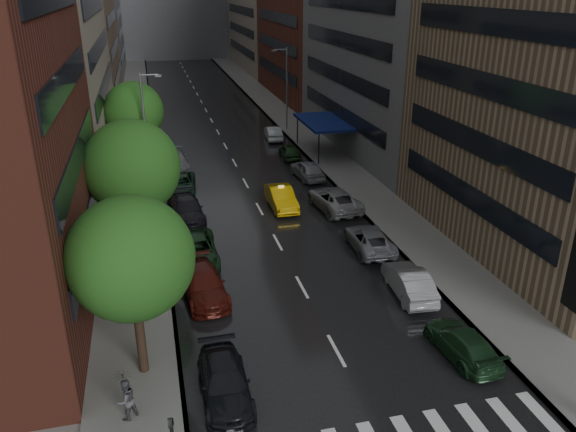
% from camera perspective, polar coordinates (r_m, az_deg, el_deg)
% --- Properties ---
extents(ground, '(220.00, 220.00, 0.00)m').
position_cam_1_polar(ground, '(23.79, 8.18, -18.91)').
color(ground, gray).
rests_on(ground, ground).
extents(road, '(14.00, 140.00, 0.01)m').
position_cam_1_polar(road, '(68.51, -7.58, 9.25)').
color(road, black).
rests_on(road, ground).
extents(sidewalk_left, '(4.00, 140.00, 0.15)m').
position_cam_1_polar(sidewalk_left, '(68.12, -15.19, 8.64)').
color(sidewalk_left, gray).
rests_on(sidewalk_left, ground).
extents(sidewalk_right, '(4.00, 140.00, 0.15)m').
position_cam_1_polar(sidewalk_right, '(70.04, -0.16, 9.79)').
color(sidewalk_right, gray).
rests_on(sidewalk_right, ground).
extents(tree_near, '(5.10, 5.10, 8.13)m').
position_cam_1_polar(tree_near, '(23.16, -15.66, -4.19)').
color(tree_near, '#382619').
rests_on(tree_near, ground).
extents(tree_mid, '(5.48, 5.48, 8.73)m').
position_cam_1_polar(tree_mid, '(33.13, -15.58, 4.76)').
color(tree_mid, '#382619').
rests_on(tree_mid, ground).
extents(tree_far, '(5.04, 5.04, 8.03)m').
position_cam_1_polar(tree_far, '(50.42, -15.38, 10.21)').
color(tree_far, '#382619').
rests_on(tree_far, ground).
extents(taxi, '(1.69, 4.83, 1.59)m').
position_cam_1_polar(taxi, '(41.94, -0.70, 1.87)').
color(taxi, '#DFAB0B').
rests_on(taxi, ground).
extents(parked_cars_left, '(2.70, 36.51, 1.54)m').
position_cam_1_polar(parked_cars_left, '(37.72, -9.88, -1.05)').
color(parked_cars_left, black).
rests_on(parked_cars_left, ground).
extents(parked_cars_right, '(3.19, 43.63, 1.59)m').
position_cam_1_polar(parked_cars_right, '(41.58, 4.84, 1.51)').
color(parked_cars_right, '#1C3E21').
rests_on(parked_cars_right, ground).
extents(ped_black_umbrella, '(1.07, 1.03, 2.09)m').
position_cam_1_polar(ped_black_umbrella, '(23.06, -16.24, -16.81)').
color(ped_black_umbrella, '#4D4C51').
rests_on(ped_black_umbrella, sidewalk_left).
extents(street_lamp_left, '(1.74, 0.22, 9.00)m').
position_cam_1_polar(street_lamp_left, '(47.53, -14.25, 8.84)').
color(street_lamp_left, gray).
rests_on(street_lamp_left, sidewalk_left).
extents(street_lamp_right, '(1.74, 0.22, 9.00)m').
position_cam_1_polar(street_lamp_right, '(64.03, -0.20, 12.96)').
color(street_lamp_right, gray).
rests_on(street_lamp_right, sidewalk_right).
extents(awning, '(4.00, 8.00, 3.12)m').
position_cam_1_polar(awning, '(55.27, 3.61, 9.50)').
color(awning, navy).
rests_on(awning, sidewalk_right).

